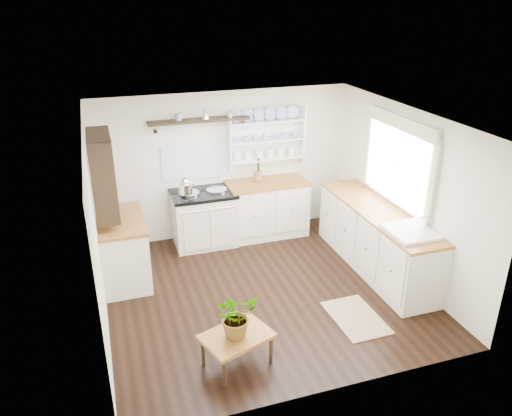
{
  "coord_description": "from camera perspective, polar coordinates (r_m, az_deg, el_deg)",
  "views": [
    {
      "loc": [
        -1.85,
        -5.31,
        3.65
      ],
      "look_at": [
        -0.03,
        0.25,
        1.1
      ],
      "focal_mm": 35.0,
      "sensor_mm": 36.0,
      "label": 1
    }
  ],
  "objects": [
    {
      "name": "utensil_crock",
      "position": [
        7.83,
        0.22,
        3.67
      ],
      "size": [
        0.13,
        0.13,
        0.15
      ],
      "primitive_type": "cylinder",
      "color": "brown",
      "rests_on": "back_cabinets"
    },
    {
      "name": "high_shelf",
      "position": [
        7.44,
        -6.5,
        9.87
      ],
      "size": [
        1.5,
        0.29,
        0.16
      ],
      "color": "black",
      "rests_on": "wall_back"
    },
    {
      "name": "center_table",
      "position": [
        5.37,
        -2.21,
        -14.67
      ],
      "size": [
        0.82,
        0.7,
        0.38
      ],
      "rotation": [
        0.0,
        0.0,
        0.33
      ],
      "color": "brown",
      "rests_on": "floor"
    },
    {
      "name": "belfast_sink",
      "position": [
        6.51,
        17.19,
        -3.53
      ],
      "size": [
        0.55,
        0.6,
        0.45
      ],
      "color": "white",
      "rests_on": "right_cabinets"
    },
    {
      "name": "plate_rack",
      "position": [
        7.88,
        1.03,
        8.13
      ],
      "size": [
        1.2,
        0.22,
        0.9
      ],
      "color": "white",
      "rests_on": "wall_back"
    },
    {
      "name": "right_cabinets",
      "position": [
        7.21,
        13.55,
        -3.41
      ],
      "size": [
        0.62,
        2.43,
        0.9
      ],
      "color": "beige",
      "rests_on": "floor"
    },
    {
      "name": "left_cabinets",
      "position": [
        6.98,
        -14.92,
        -4.5
      ],
      "size": [
        0.62,
        1.13,
        0.9
      ],
      "color": "beige",
      "rests_on": "floor"
    },
    {
      "name": "potted_plant",
      "position": [
        5.19,
        -2.26,
        -12.17
      ],
      "size": [
        0.53,
        0.49,
        0.48
      ],
      "primitive_type": "imported",
      "rotation": [
        0.0,
        0.0,
        0.3
      ],
      "color": "#3F7233",
      "rests_on": "center_table"
    },
    {
      "name": "wall_right",
      "position": [
        7.02,
        16.59,
        1.66
      ],
      "size": [
        0.02,
        3.8,
        2.3
      ],
      "primitive_type": "cube",
      "color": "#ECE6CC",
      "rests_on": "ground"
    },
    {
      "name": "window",
      "position": [
        6.97,
        15.96,
        5.22
      ],
      "size": [
        0.08,
        1.55,
        1.22
      ],
      "color": "white",
      "rests_on": "wall_right"
    },
    {
      "name": "wall_back",
      "position": [
        7.85,
        -3.58,
        4.94
      ],
      "size": [
        4.0,
        0.02,
        2.3
      ],
      "primitive_type": "cube",
      "color": "#ECE6CC",
      "rests_on": "ground"
    },
    {
      "name": "floor_rug",
      "position": [
        6.32,
        11.34,
        -12.19
      ],
      "size": [
        0.57,
        0.86,
        0.02
      ],
      "primitive_type": "cube",
      "rotation": [
        0.0,
        0.0,
        0.02
      ],
      "color": "brown",
      "rests_on": "floor"
    },
    {
      "name": "kettle",
      "position": [
        7.33,
        -8.07,
        2.54
      ],
      "size": [
        0.2,
        0.2,
        0.24
      ],
      "primitive_type": null,
      "color": "silver",
      "rests_on": "aga_cooker"
    },
    {
      "name": "left_shelving",
      "position": [
        6.56,
        -17.12,
        3.79
      ],
      "size": [
        0.28,
        0.8,
        1.05
      ],
      "primitive_type": "cube",
      "color": "black",
      "rests_on": "wall_left"
    },
    {
      "name": "wall_left",
      "position": [
        5.87,
        -17.85,
        -2.88
      ],
      "size": [
        0.02,
        3.8,
        2.3
      ],
      "primitive_type": "cube",
      "color": "#ECE6CC",
      "rests_on": "ground"
    },
    {
      "name": "floor",
      "position": [
        6.7,
        0.9,
        -9.44
      ],
      "size": [
        4.0,
        3.8,
        0.01
      ],
      "primitive_type": "cube",
      "color": "black",
      "rests_on": "ground"
    },
    {
      "name": "ceiling",
      "position": [
        5.78,
        1.04,
        10.04
      ],
      "size": [
        4.0,
        3.8,
        0.01
      ],
      "primitive_type": "cube",
      "color": "white",
      "rests_on": "wall_back"
    },
    {
      "name": "aga_cooker",
      "position": [
        7.72,
        -5.94,
        -1.14
      ],
      "size": [
        0.97,
        0.67,
        0.9
      ],
      "color": "beige",
      "rests_on": "floor"
    },
    {
      "name": "back_cabinets",
      "position": [
        8.0,
        1.25,
        0.03
      ],
      "size": [
        1.27,
        0.63,
        0.9
      ],
      "color": "beige",
      "rests_on": "floor"
    }
  ]
}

